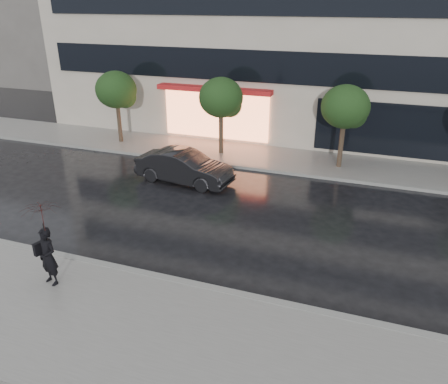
% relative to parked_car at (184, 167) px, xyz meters
% --- Properties ---
extents(ground, '(120.00, 120.00, 0.00)m').
position_rel_parked_car_xyz_m(ground, '(3.27, -6.00, -0.72)').
color(ground, black).
rests_on(ground, ground).
extents(sidewalk_near, '(60.00, 4.50, 0.12)m').
position_rel_parked_car_xyz_m(sidewalk_near, '(3.27, -9.25, -0.66)').
color(sidewalk_near, slate).
rests_on(sidewalk_near, ground).
extents(sidewalk_far, '(60.00, 3.50, 0.12)m').
position_rel_parked_car_xyz_m(sidewalk_far, '(3.27, 4.25, -0.66)').
color(sidewalk_far, slate).
rests_on(sidewalk_far, ground).
extents(curb_near, '(60.00, 0.25, 0.14)m').
position_rel_parked_car_xyz_m(curb_near, '(3.27, -7.00, -0.65)').
color(curb_near, gray).
rests_on(curb_near, ground).
extents(curb_far, '(60.00, 0.25, 0.14)m').
position_rel_parked_car_xyz_m(curb_far, '(3.27, 2.50, -0.65)').
color(curb_far, gray).
rests_on(curb_far, ground).
extents(bg_building_left, '(14.00, 10.00, 12.00)m').
position_rel_parked_car_xyz_m(bg_building_left, '(-24.73, 20.00, 5.28)').
color(bg_building_left, '#59544F').
rests_on(bg_building_left, ground).
extents(tree_far_west, '(2.20, 2.20, 3.99)m').
position_rel_parked_car_xyz_m(tree_far_west, '(-5.67, 4.03, 2.21)').
color(tree_far_west, '#33261C').
rests_on(tree_far_west, ground).
extents(tree_mid_west, '(2.20, 2.20, 3.99)m').
position_rel_parked_car_xyz_m(tree_mid_west, '(0.33, 4.03, 2.21)').
color(tree_mid_west, '#33261C').
rests_on(tree_mid_west, ground).
extents(tree_mid_east, '(2.20, 2.20, 3.99)m').
position_rel_parked_car_xyz_m(tree_mid_east, '(6.33, 4.03, 2.21)').
color(tree_mid_east, '#33261C').
rests_on(tree_mid_east, ground).
extents(parked_car, '(4.49, 2.00, 1.43)m').
position_rel_parked_car_xyz_m(parked_car, '(0.00, 0.00, 0.00)').
color(parked_car, black).
rests_on(parked_car, ground).
extents(pedestrian_with_umbrella, '(1.25, 1.27, 2.49)m').
position_rel_parked_car_xyz_m(pedestrian_with_umbrella, '(-0.29, -8.29, 1.06)').
color(pedestrian_with_umbrella, black).
rests_on(pedestrian_with_umbrella, sidewalk_near).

